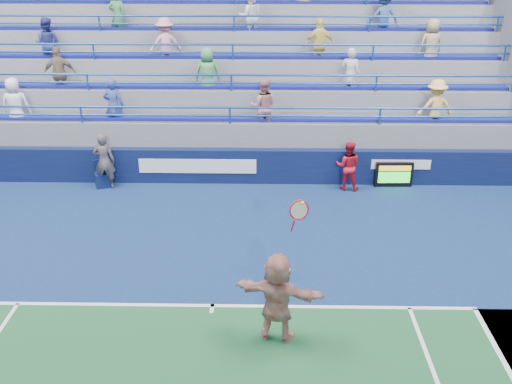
{
  "coord_description": "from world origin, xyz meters",
  "views": [
    {
      "loc": [
        1.1,
        -9.82,
        7.13
      ],
      "look_at": [
        0.86,
        2.5,
        1.5
      ],
      "focal_mm": 40.0,
      "sensor_mm": 36.0,
      "label": 1
    }
  ],
  "objects_px": {
    "judge_chair": "(103,178)",
    "ball_girl": "(348,166)",
    "tennis_player": "(277,297)",
    "line_judge": "(104,161)",
    "serve_speed_board": "(394,175)"
  },
  "relations": [
    {
      "from": "judge_chair",
      "to": "tennis_player",
      "type": "height_order",
      "value": "tennis_player"
    },
    {
      "from": "serve_speed_board",
      "to": "line_judge",
      "type": "relative_size",
      "value": 0.66
    },
    {
      "from": "serve_speed_board",
      "to": "ball_girl",
      "type": "distance_m",
      "value": 1.51
    },
    {
      "from": "line_judge",
      "to": "tennis_player",
      "type": "bearing_deg",
      "value": 124.66
    },
    {
      "from": "judge_chair",
      "to": "ball_girl",
      "type": "height_order",
      "value": "ball_girl"
    },
    {
      "from": "judge_chair",
      "to": "tennis_player",
      "type": "bearing_deg",
      "value": -53.64
    },
    {
      "from": "judge_chair",
      "to": "line_judge",
      "type": "bearing_deg",
      "value": -38.99
    },
    {
      "from": "serve_speed_board",
      "to": "tennis_player",
      "type": "height_order",
      "value": "tennis_player"
    },
    {
      "from": "line_judge",
      "to": "ball_girl",
      "type": "relative_size",
      "value": 1.14
    },
    {
      "from": "line_judge",
      "to": "ball_girl",
      "type": "bearing_deg",
      "value": 178.79
    },
    {
      "from": "tennis_player",
      "to": "line_judge",
      "type": "bearing_deg",
      "value": 126.06
    },
    {
      "from": "serve_speed_board",
      "to": "tennis_player",
      "type": "relative_size",
      "value": 0.39
    },
    {
      "from": "serve_speed_board",
      "to": "tennis_player",
      "type": "xyz_separation_m",
      "value": [
        -3.67,
        -7.22,
        0.52
      ]
    },
    {
      "from": "judge_chair",
      "to": "line_judge",
      "type": "height_order",
      "value": "line_judge"
    },
    {
      "from": "judge_chair",
      "to": "serve_speed_board",
      "type": "bearing_deg",
      "value": 0.81
    }
  ]
}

